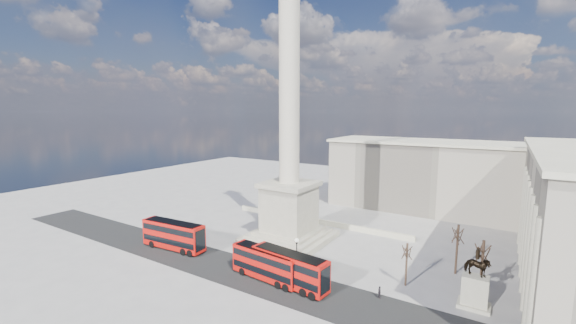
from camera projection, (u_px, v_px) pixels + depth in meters
The scene contains 16 objects.
ground at pixel (274, 248), 60.88m from camera, with size 180.00×180.00×0.00m, color #989590.
asphalt_road at pixel (263, 278), 49.86m from camera, with size 120.00×9.00×0.01m, color black.
nelsons_column at pixel (289, 171), 63.24m from camera, with size 14.00×14.00×49.85m.
balustrade_wall at pixel (317, 221), 74.22m from camera, with size 40.00×0.60×1.10m, color beige.
building_northeast at pixel (440, 176), 82.73m from camera, with size 51.00×17.00×16.60m.
red_bus_a at pixel (174, 235), 60.16m from camera, with size 12.10×3.62×4.84m.
red_bus_b at pixel (267, 264), 49.31m from camera, with size 11.01×3.43×4.39m.
red_bus_c at pixel (290, 269), 47.47m from camera, with size 11.70×3.89×4.65m.
victorian_lamp at pixel (297, 256), 49.01m from camera, with size 0.52×0.52×6.04m.
equestrian_statue at pixel (475, 287), 42.20m from camera, with size 3.60×2.70×7.60m.
bare_tree_near at pixel (483, 252), 41.95m from camera, with size 1.99×1.99×8.70m.
bare_tree_mid at pixel (407, 251), 47.17m from camera, with size 1.66×1.66×6.29m.
bare_tree_far at pixel (458, 233), 50.51m from camera, with size 1.90×1.90×7.76m.
pedestrian_walking at pixel (323, 270), 50.64m from camera, with size 0.61×0.40×1.68m, color black.
pedestrian_standing at pixel (470, 301), 42.31m from camera, with size 0.86×0.67×1.76m, color black.
pedestrian_crossing at pixel (380, 292), 44.48m from camera, with size 0.93×0.39×1.59m, color black.
Camera 1 is at (32.96, -47.97, 23.41)m, focal length 22.00 mm.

